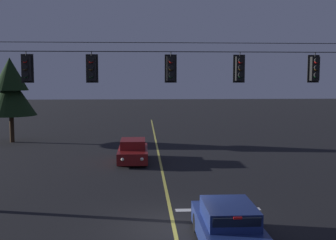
% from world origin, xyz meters
% --- Properties ---
extents(ground_plane, '(180.00, 180.00, 0.00)m').
position_xyz_m(ground_plane, '(0.00, 0.00, 0.00)').
color(ground_plane, black).
extents(lane_centre_stripe, '(0.14, 60.00, 0.01)m').
position_xyz_m(lane_centre_stripe, '(0.00, 8.54, 0.00)').
color(lane_centre_stripe, '#D1C64C').
rests_on(lane_centre_stripe, ground).
extents(stop_bar_paint, '(3.40, 0.36, 0.01)m').
position_xyz_m(stop_bar_paint, '(1.90, 1.94, 0.00)').
color(stop_bar_paint, silver).
rests_on(stop_bar_paint, ground).
extents(signal_span_assembly, '(18.24, 0.32, 7.64)m').
position_xyz_m(signal_span_assembly, '(0.00, 2.54, 3.97)').
color(signal_span_assembly, '#38281C').
rests_on(signal_span_assembly, ground).
extents(traffic_light_leftmost, '(0.48, 0.41, 1.22)m').
position_xyz_m(traffic_light_leftmost, '(-5.57, 2.52, 5.58)').
color(traffic_light_leftmost, black).
extents(traffic_light_left_inner, '(0.48, 0.41, 1.22)m').
position_xyz_m(traffic_light_left_inner, '(-3.06, 2.52, 5.58)').
color(traffic_light_left_inner, black).
extents(traffic_light_centre, '(0.48, 0.41, 1.22)m').
position_xyz_m(traffic_light_centre, '(0.06, 2.52, 5.58)').
color(traffic_light_centre, black).
extents(traffic_light_right_inner, '(0.48, 0.41, 1.22)m').
position_xyz_m(traffic_light_right_inner, '(2.82, 2.52, 5.58)').
color(traffic_light_right_inner, black).
extents(traffic_light_rightmost, '(0.48, 0.41, 1.22)m').
position_xyz_m(traffic_light_rightmost, '(5.88, 2.52, 5.58)').
color(traffic_light_rightmost, black).
extents(car_waiting_near_lane, '(1.80, 4.33, 1.39)m').
position_xyz_m(car_waiting_near_lane, '(1.54, -1.83, 0.65)').
color(car_waiting_near_lane, navy).
rests_on(car_waiting_near_lane, ground).
extents(car_oncoming_lead, '(1.80, 4.42, 1.39)m').
position_xyz_m(car_oncoming_lead, '(-1.69, 11.92, 0.65)').
color(car_oncoming_lead, maroon).
rests_on(car_oncoming_lead, ground).
extents(tree_verge_far, '(4.05, 4.05, 6.84)m').
position_xyz_m(tree_verge_far, '(-11.68, 20.62, 4.28)').
color(tree_verge_far, '#332316').
rests_on(tree_verge_far, ground).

